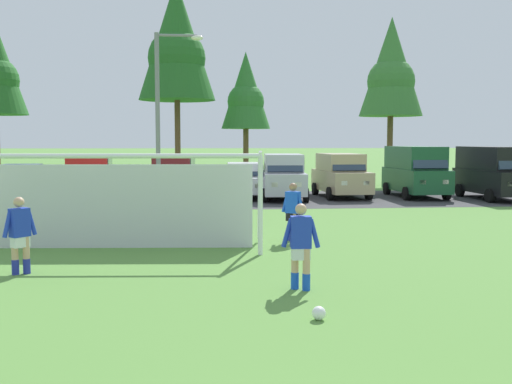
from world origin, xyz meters
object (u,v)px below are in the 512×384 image
soccer_goal (118,200)px  parked_car_slot_center (245,180)px  player_defender_far (20,236)px  parked_car_slot_left (90,178)px  parked_car_slot_far_right (415,170)px  parked_car_slot_far_left (19,183)px  parked_car_slot_end (494,171)px  parked_car_slot_center_left (174,176)px  soccer_ball (319,313)px  parked_car_slot_center_right (283,176)px  player_striker_near (301,247)px  parked_car_slot_right (341,175)px  street_lamp (162,119)px  player_midfield_center (293,212)px

soccer_goal → parked_car_slot_center: (4.27, 13.55, -0.42)m
soccer_goal → player_defender_far: (-1.65, -2.72, -0.47)m
parked_car_slot_left → parked_car_slot_far_right: parked_car_slot_far_right is taller
parked_car_slot_far_left → parked_car_slot_left: size_ratio=0.90×
parked_car_slot_left → parked_car_slot_end: parked_car_slot_end is taller
parked_car_slot_center_left → soccer_ball: bearing=-80.9°
soccer_ball → parked_car_slot_center_right: bearing=83.8°
parked_car_slot_left → parked_car_slot_center_left: (3.70, 1.47, 0.00)m
player_striker_near → parked_car_slot_left: size_ratio=0.35×
parked_car_slot_right → parked_car_slot_far_left: bearing=-176.0°
soccer_ball → parked_car_slot_far_right: size_ratio=0.05×
parked_car_slot_end → street_lamp: bearing=-168.7°
player_striker_near → parked_car_slot_far_right: bearing=63.7°
soccer_ball → parked_car_slot_right: parked_car_slot_right is taller
parked_car_slot_far_left → parked_car_slot_right: 15.24m
parked_car_slot_right → street_lamp: size_ratio=0.66×
parked_car_slot_center_left → player_midfield_center: bearing=-72.8°
soccer_goal → parked_car_slot_center_left: soccer_goal is taller
parked_car_slot_center → parked_car_slot_center_right: bearing=-26.0°
soccer_goal → player_midfield_center: size_ratio=4.60×
player_midfield_center → street_lamp: street_lamp is taller
player_defender_far → street_lamp: bearing=78.8°
parked_car_slot_center → parked_car_slot_right: bearing=-1.6°
soccer_goal → player_striker_near: 6.08m
parked_car_slot_right → parked_car_slot_far_right: 3.73m
player_defender_far → soccer_goal: bearing=58.8°
player_striker_near → parked_car_slot_far_left: 19.73m
player_striker_near → parked_car_slot_center_left: bearing=100.1°
player_striker_near → parked_car_slot_far_left: (-10.17, 16.91, 0.05)m
soccer_ball → player_defender_far: 6.80m
soccer_ball → parked_car_slot_far_left: 21.39m
soccer_ball → parked_car_slot_far_left: (-10.14, 18.82, 0.77)m
parked_car_slot_far_left → parked_car_slot_right: size_ratio=0.91×
parked_car_slot_center_right → soccer_ball: bearing=-96.2°
soccer_goal → street_lamp: (0.61, 8.68, 2.38)m
player_striker_near → parked_car_slot_far_left: bearing=121.0°
player_defender_far → parked_car_slot_end: size_ratio=0.34×
soccer_goal → player_striker_near: soccer_goal is taller
parked_car_slot_center → player_defender_far: bearing=-110.0°
parked_car_slot_end → soccer_ball: bearing=-123.6°
parked_car_slot_left → parked_car_slot_center: parked_car_slot_left is taller
player_striker_near → parked_car_slot_center: (0.26, 18.10, 0.05)m
player_striker_near → parked_car_slot_far_right: parked_car_slot_far_right is taller
player_striker_near → player_defender_far: size_ratio=1.00×
player_midfield_center → player_striker_near: bearing=-97.2°
parked_car_slot_far_right → parked_car_slot_end: same height
parked_car_slot_far_right → player_striker_near: bearing=-116.3°
soccer_ball → player_defender_far: (-5.64, 3.74, 0.71)m
soccer_ball → parked_car_slot_left: size_ratio=0.05×
parked_car_slot_center_right → parked_car_slot_far_right: (6.70, 0.49, 0.23)m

